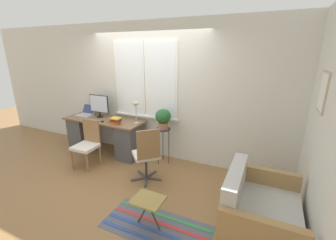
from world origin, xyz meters
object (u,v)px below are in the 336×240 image
object	(u,v)px
potted_plant	(163,118)
folding_stool	(148,202)
monitor	(99,105)
book_stack	(116,120)
desk_chair_wooden	(87,143)
plant_stand	(163,133)
laptop	(86,113)
keyboard	(93,120)
desk_lamp	(136,106)
couch_loveseat	(258,215)
office_chair_swivel	(147,154)
mouse	(102,121)

from	to	relation	value
potted_plant	folding_stool	distance (m)	1.81
monitor	book_stack	xyz separation A→B (m)	(0.59, -0.21, -0.21)
desk_chair_wooden	plant_stand	xyz separation A→B (m)	(1.27, 0.71, 0.17)
laptop	potted_plant	xyz separation A→B (m)	(1.94, 0.01, 0.13)
keyboard	potted_plant	bearing A→B (deg)	9.14
book_stack	desk_chair_wooden	bearing A→B (deg)	-122.25
desk_lamp	plant_stand	xyz separation A→B (m)	(0.59, 0.02, -0.48)
book_stack	couch_loveseat	size ratio (longest dim) A/B	0.21
desk_lamp	desk_chair_wooden	size ratio (longest dim) A/B	0.51
keyboard	couch_loveseat	world-z (taller)	couch_loveseat
couch_loveseat	book_stack	bearing A→B (deg)	70.59
desk_chair_wooden	keyboard	bearing A→B (deg)	115.60
book_stack	folding_stool	distance (m)	2.13
book_stack	office_chair_swivel	world-z (taller)	office_chair_swivel
desk_lamp	office_chair_swivel	xyz separation A→B (m)	(0.64, -0.70, -0.60)
office_chair_swivel	desk_lamp	bearing A→B (deg)	-92.30
mouse	potted_plant	size ratio (longest dim) A/B	0.17
mouse	folding_stool	world-z (taller)	mouse
book_stack	office_chair_swivel	size ratio (longest dim) A/B	0.24
laptop	folding_stool	world-z (taller)	laptop
desk_lamp	potted_plant	xyz separation A→B (m)	(0.59, 0.02, -0.18)
keyboard	office_chair_swivel	xyz separation A→B (m)	(1.57, -0.48, -0.25)
desk_lamp	plant_stand	world-z (taller)	desk_lamp
office_chair_swivel	plant_stand	distance (m)	0.73
potted_plant	monitor	bearing A→B (deg)	-179.97
couch_loveseat	potted_plant	xyz separation A→B (m)	(-1.84, 1.20, 0.65)
office_chair_swivel	folding_stool	xyz separation A→B (m)	(0.54, -0.89, -0.15)
couch_loveseat	desk_chair_wooden	bearing A→B (deg)	81.02
desk_chair_wooden	desk_lamp	bearing A→B (deg)	42.65
desk_lamp	potted_plant	world-z (taller)	desk_lamp
office_chair_swivel	plant_stand	size ratio (longest dim) A/B	1.36
keyboard	desk_chair_wooden	size ratio (longest dim) A/B	0.46
couch_loveseat	plant_stand	distance (m)	2.22
desk_chair_wooden	folding_stool	distance (m)	2.07
monitor	desk_chair_wooden	xyz separation A→B (m)	(0.28, -0.71, -0.56)
couch_loveseat	plant_stand	bearing A→B (deg)	56.84
laptop	monitor	world-z (taller)	monitor
mouse	plant_stand	bearing A→B (deg)	11.95
monitor	office_chair_swivel	distance (m)	1.82
laptop	monitor	distance (m)	0.46
mouse	plant_stand	xyz separation A→B (m)	(1.25, 0.26, -0.14)
couch_loveseat	laptop	bearing A→B (deg)	72.53
monitor	plant_stand	bearing A→B (deg)	0.03
folding_stool	potted_plant	bearing A→B (deg)	109.97
laptop	plant_stand	size ratio (longest dim) A/B	0.49
desk_lamp	couch_loveseat	xyz separation A→B (m)	(2.42, -1.18, -0.82)
potted_plant	keyboard	bearing A→B (deg)	-170.86
keyboard	folding_stool	distance (m)	2.54
mouse	desk_chair_wooden	distance (m)	0.54
keyboard	monitor	bearing A→B (deg)	96.09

